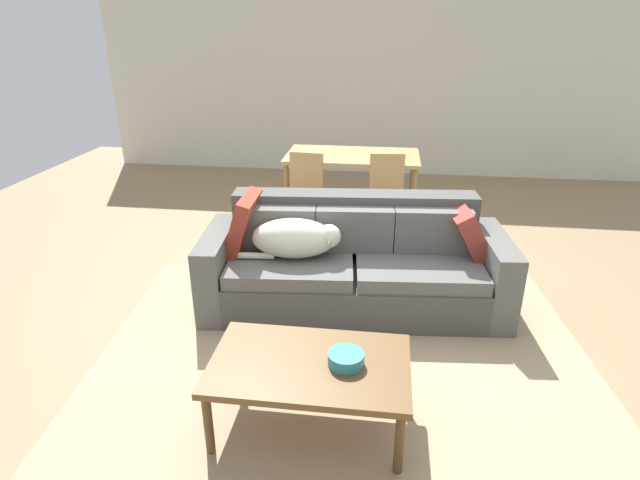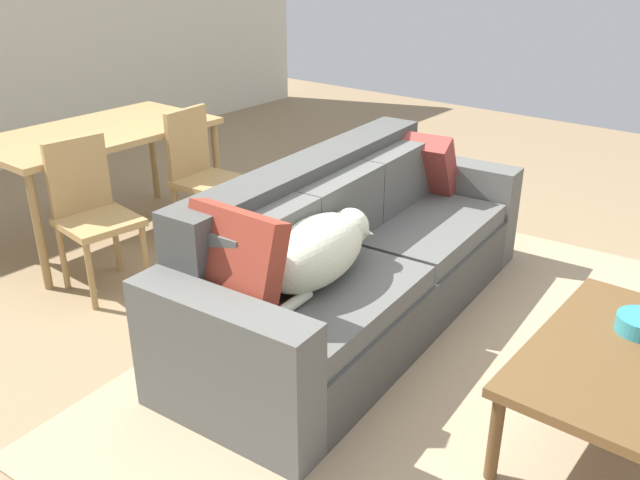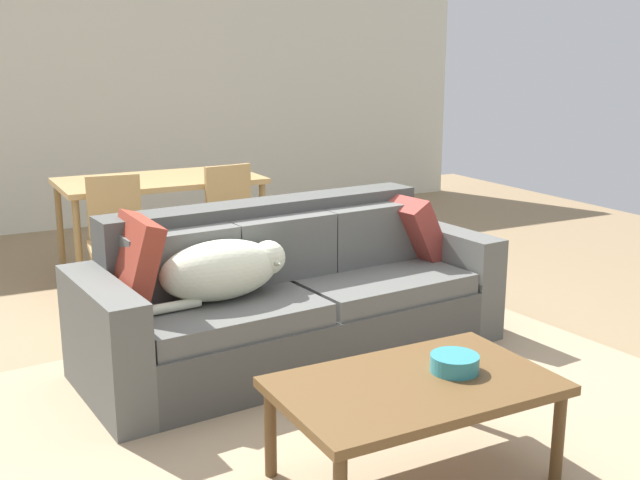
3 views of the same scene
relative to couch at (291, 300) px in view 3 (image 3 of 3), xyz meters
name	(u,v)px [view 3 (image 3 of 3)]	position (x,y,z in m)	size (l,w,h in m)	color
ground_plane	(286,355)	(-0.02, 0.02, -0.34)	(10.00, 10.00, 0.00)	#927956
back_partition	(110,88)	(-0.02, 4.02, 1.01)	(8.00, 0.12, 2.70)	beige
area_rug	(381,422)	(0.01, -0.95, -0.33)	(3.38, 3.12, 0.01)	tan
couch	(291,300)	(0.00, 0.00, 0.00)	(2.44, 1.07, 0.86)	#4B4C48
dog_on_left_cushion	(224,269)	(-0.44, -0.13, 0.27)	(0.80, 0.38, 0.31)	silver
throw_pillow_by_left_arm	(132,265)	(-0.89, -0.03, 0.33)	(0.11, 0.48, 0.48)	#953626
throw_pillow_by_right_arm	(410,229)	(0.88, 0.13, 0.29)	(0.14, 0.40, 0.40)	brown
coffee_table	(415,392)	(-0.14, -1.43, 0.05)	(1.10, 0.68, 0.43)	brown
bowl_on_coffee_table	(455,363)	(0.05, -1.42, 0.13)	(0.20, 0.20, 0.07)	teal
dining_table	(159,187)	(-0.17, 1.96, 0.36)	(1.49, 0.82, 0.76)	tan
dining_chair_near_left	(118,235)	(-0.63, 1.39, 0.15)	(0.44, 0.44, 0.88)	tan
dining_chair_near_right	(236,221)	(0.24, 1.42, 0.15)	(0.44, 0.44, 0.89)	tan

